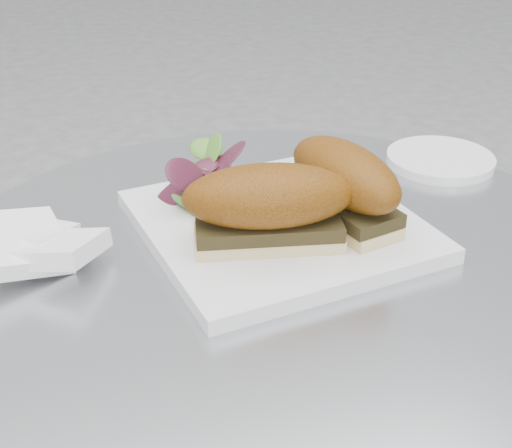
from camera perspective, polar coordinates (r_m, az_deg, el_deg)
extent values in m
cylinder|color=#B7BBBF|center=(0.69, 2.02, -3.94)|extent=(0.70, 0.70, 0.02)
cube|color=silver|center=(0.73, 1.81, -0.09)|extent=(0.29, 0.29, 0.02)
cube|color=#CFB281|center=(0.68, 0.98, -1.09)|extent=(0.15, 0.09, 0.01)
cube|color=black|center=(0.68, 0.99, -0.10)|extent=(0.15, 0.09, 0.01)
ellipsoid|color=brown|center=(0.66, 1.01, 2.25)|extent=(0.17, 0.11, 0.06)
cube|color=#CFB281|center=(0.73, 6.89, 0.85)|extent=(0.08, 0.14, 0.01)
cube|color=black|center=(0.72, 6.95, 1.79)|extent=(0.08, 0.14, 0.01)
ellipsoid|color=brown|center=(0.71, 7.10, 4.02)|extent=(0.10, 0.16, 0.06)
cylinder|color=silver|center=(0.92, 14.53, 5.01)|extent=(0.13, 0.13, 0.01)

